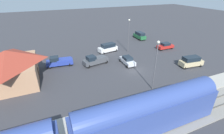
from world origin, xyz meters
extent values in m
plane|color=#38383D|center=(0.00, 0.00, 0.00)|extent=(200.00, 200.00, 0.00)
cube|color=gray|center=(-14.00, 0.00, 0.09)|extent=(4.80, 70.00, 0.18)
cube|color=#59544C|center=(-14.72, 0.00, 0.24)|extent=(0.10, 70.00, 0.12)
cube|color=#59544C|center=(-13.28, 0.00, 0.24)|extent=(0.10, 70.00, 0.12)
cube|color=#A8A399|center=(-10.00, 0.00, 0.15)|extent=(3.20, 46.00, 0.30)
cube|color=#33478C|center=(-14.00, 6.35, 2.15)|extent=(2.90, 17.79, 3.70)
cube|color=#19389E|center=(-12.54, 6.35, 1.85)|extent=(0.04, 16.36, 0.36)
cylinder|color=#33478C|center=(-14.00, 6.35, 3.90)|extent=(2.75, 17.08, 2.76)
cube|color=tan|center=(4.00, 22.00, 1.97)|extent=(9.43, 8.14, 3.94)
pyramid|color=#9E3828|center=(4.00, 22.00, 5.01)|extent=(10.23, 8.94, 2.14)
cube|color=#4C3323|center=(4.00, 17.90, 1.05)|extent=(1.10, 0.08, 2.10)
cylinder|color=brown|center=(-10.77, 5.71, 0.72)|extent=(0.22, 0.22, 0.85)
cylinder|color=yellow|center=(-10.77, 5.71, 1.46)|extent=(0.36, 0.36, 0.62)
sphere|color=tan|center=(-10.77, 5.71, 1.89)|extent=(0.24, 0.24, 0.24)
cube|color=#283D9E|center=(7.82, 13.66, 0.84)|extent=(2.48, 5.57, 0.92)
cube|color=#19232D|center=(7.92, 14.68, 1.72)|extent=(1.89, 1.89, 0.84)
cylinder|color=black|center=(7.18, 15.88, 0.38)|extent=(0.22, 0.76, 0.76)
cylinder|color=black|center=(8.89, 15.71, 0.38)|extent=(0.22, 0.76, 0.76)
cylinder|color=black|center=(6.75, 11.60, 0.38)|extent=(0.22, 0.76, 0.76)
cylinder|color=black|center=(8.46, 11.43, 0.38)|extent=(0.22, 0.76, 0.76)
cube|color=#283D9E|center=(7.73, 12.72, 1.40)|extent=(2.15, 3.14, 0.20)
cube|color=silver|center=(2.87, 0.04, 0.72)|extent=(4.53, 1.91, 0.76)
cube|color=#19232D|center=(2.87, 0.04, 1.42)|extent=(2.19, 1.65, 0.64)
cylinder|color=black|center=(1.15, -0.73, 0.34)|extent=(0.22, 0.68, 0.68)
cylinder|color=black|center=(1.18, 0.87, 0.34)|extent=(0.22, 0.68, 0.68)
cylinder|color=black|center=(4.55, -0.79, 0.34)|extent=(0.22, 0.68, 0.68)
cylinder|color=black|center=(4.58, 0.81, 0.34)|extent=(0.22, 0.68, 0.68)
cube|color=white|center=(11.27, 1.31, 0.84)|extent=(2.80, 5.17, 1.00)
cube|color=#19232D|center=(11.29, 1.16, 1.78)|extent=(2.31, 3.68, 0.88)
cylinder|color=black|center=(10.08, 3.02, 0.34)|extent=(0.22, 0.68, 0.68)
cylinder|color=black|center=(11.78, 3.33, 0.34)|extent=(0.22, 0.68, 0.68)
cylinder|color=black|center=(10.76, -0.72, 0.34)|extent=(0.22, 0.68, 0.68)
cylinder|color=black|center=(12.45, -0.41, 0.34)|extent=(0.22, 0.68, 0.68)
cube|color=red|center=(7.19, -13.78, 0.72)|extent=(1.86, 4.51, 0.76)
cube|color=#19232D|center=(7.19, -13.78, 1.42)|extent=(1.63, 2.17, 0.64)
cylinder|color=black|center=(6.38, -12.08, 0.34)|extent=(0.22, 0.68, 0.68)
cylinder|color=black|center=(7.98, -12.07, 0.34)|extent=(0.22, 0.68, 0.68)
cylinder|color=black|center=(6.40, -15.48, 0.34)|extent=(0.22, 0.68, 0.68)
cylinder|color=black|center=(8.00, -15.47, 0.34)|extent=(0.22, 0.68, 0.68)
cube|color=#47494F|center=(5.48, 6.45, 0.84)|extent=(2.89, 5.66, 0.92)
cube|color=#19232D|center=(5.30, 7.46, 1.72)|extent=(2.00, 2.01, 0.84)
cylinder|color=black|center=(4.26, 8.41, 0.38)|extent=(0.22, 0.76, 0.76)
cylinder|color=black|center=(5.95, 8.71, 0.38)|extent=(0.22, 0.76, 0.76)
cylinder|color=black|center=(5.02, 4.18, 0.38)|extent=(0.22, 0.76, 0.76)
cylinder|color=black|center=(6.71, 4.48, 0.38)|extent=(0.22, 0.76, 0.76)
cube|color=#47494F|center=(5.65, 5.52, 1.40)|extent=(2.36, 3.25, 0.20)
cube|color=#236638|center=(17.91, -12.35, 0.84)|extent=(4.94, 2.05, 1.00)
cube|color=#19232D|center=(17.76, -12.35, 1.78)|extent=(3.46, 1.79, 0.88)
cylinder|color=black|center=(19.83, -11.53, 0.34)|extent=(0.22, 0.68, 0.68)
cylinder|color=black|center=(19.80, -13.25, 0.34)|extent=(0.22, 0.68, 0.68)
cylinder|color=black|center=(16.03, -11.46, 0.34)|extent=(0.22, 0.68, 0.68)
cylinder|color=black|center=(16.00, -13.18, 0.34)|extent=(0.22, 0.68, 0.68)
cube|color=#C6B284|center=(-3.36, -11.80, 0.84)|extent=(2.50, 5.09, 1.00)
cube|color=#19232D|center=(-3.34, -11.65, 1.78)|extent=(2.10, 3.60, 0.88)
cylinder|color=black|center=(-2.72, -13.79, 0.34)|extent=(0.22, 0.68, 0.68)
cylinder|color=black|center=(-4.43, -13.60, 0.34)|extent=(0.22, 0.68, 0.68)
cylinder|color=black|center=(-2.29, -10.01, 0.34)|extent=(0.22, 0.68, 0.68)
cylinder|color=black|center=(-4.00, -9.82, 0.34)|extent=(0.22, 0.68, 0.68)
cylinder|color=#515156|center=(-7.20, 0.71, 3.96)|extent=(0.16, 0.16, 7.93)
sphere|color=#EAE5C6|center=(-7.20, 0.71, 8.11)|extent=(0.44, 0.44, 0.44)
cylinder|color=#515156|center=(9.40, -3.57, 3.93)|extent=(0.16, 0.16, 7.87)
sphere|color=#EAE5C6|center=(9.40, -3.57, 8.05)|extent=(0.44, 0.44, 0.44)
camera|label=1|loc=(-25.13, 15.65, 15.43)|focal=25.88mm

